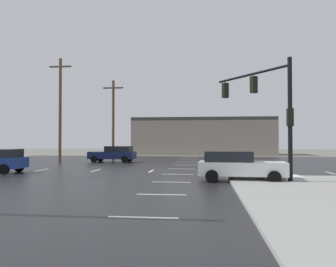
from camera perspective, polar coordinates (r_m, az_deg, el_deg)
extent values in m
plane|color=slate|center=(23.50, 2.01, -6.48)|extent=(120.00, 120.00, 0.00)
cube|color=#232326|center=(23.50, 2.01, -6.45)|extent=(44.00, 44.00, 0.02)
cube|color=white|center=(19.71, 15.89, -6.97)|extent=(4.00, 1.60, 0.06)
cube|color=silver|center=(9.73, -4.24, -13.99)|extent=(2.00, 0.15, 0.01)
cube|color=silver|center=(13.61, -1.13, -10.29)|extent=(2.00, 0.15, 0.01)
cube|color=silver|center=(17.55, 0.56, -8.22)|extent=(2.00, 0.15, 0.01)
cube|color=silver|center=(21.51, 1.61, -6.91)|extent=(2.00, 0.15, 0.01)
cube|color=silver|center=(25.48, 2.34, -6.01)|extent=(2.00, 0.15, 0.01)
cube|color=silver|center=(29.46, 2.87, -5.35)|extent=(2.00, 0.15, 0.01)
cube|color=silver|center=(33.45, 3.27, -4.84)|extent=(2.00, 0.15, 0.01)
cube|color=silver|center=(37.43, 3.59, -4.44)|extent=(2.00, 0.15, 0.01)
cube|color=silver|center=(41.42, 3.84, -4.12)|extent=(2.00, 0.15, 0.01)
cube|color=silver|center=(26.20, -20.49, -5.80)|extent=(0.15, 2.00, 0.01)
cube|color=silver|center=(24.67, -12.11, -6.14)|extent=(0.15, 2.00, 0.01)
cube|color=silver|center=(23.72, -2.84, -6.37)|extent=(0.15, 2.00, 0.01)
cube|color=silver|center=(23.43, 6.92, -6.43)|extent=(0.15, 2.00, 0.01)
cube|color=silver|center=(23.82, 16.65, -6.30)|extent=(0.15, 2.00, 0.01)
cube|color=silver|center=(24.85, 25.81, -6.02)|extent=(0.15, 2.00, 0.01)
cube|color=silver|center=(19.53, 11.51, -7.48)|extent=(0.45, 7.00, 0.01)
cylinder|color=black|center=(18.03, 19.95, 2.35)|extent=(0.22, 0.22, 6.25)
cylinder|color=black|center=(20.34, 13.74, 9.66)|extent=(3.41, 4.74, 0.14)
cube|color=black|center=(20.03, 14.31, 8.01)|extent=(0.46, 0.44, 0.95)
sphere|color=red|center=(20.19, 13.99, 8.76)|extent=(0.20, 0.20, 0.20)
cube|color=black|center=(21.94, 9.67, 7.19)|extent=(0.46, 0.44, 0.95)
sphere|color=red|center=(22.11, 9.40, 7.88)|extent=(0.20, 0.20, 0.20)
cube|color=black|center=(18.04, 19.95, 2.59)|extent=(0.28, 0.36, 0.90)
cube|color=gray|center=(52.58, 5.96, -0.75)|extent=(21.14, 8.00, 5.06)
cube|color=#3F3D3A|center=(52.67, 5.95, 2.27)|extent=(21.14, 8.00, 0.50)
cube|color=black|center=(24.97, -26.59, -2.99)|extent=(2.50, 1.70, 0.55)
cylinder|color=black|center=(23.81, -26.00, -5.45)|extent=(0.66, 0.23, 0.66)
cylinder|color=black|center=(25.36, -23.88, -5.19)|extent=(0.66, 0.23, 0.66)
cube|color=#141E47|center=(33.72, -9.43, -3.65)|extent=(4.56, 1.96, 0.70)
cube|color=black|center=(33.50, -8.32, -2.60)|extent=(2.53, 1.74, 0.55)
cylinder|color=black|center=(33.39, -12.41, -4.26)|extent=(0.67, 0.24, 0.66)
cylinder|color=black|center=(35.08, -11.37, -4.11)|extent=(0.67, 0.24, 0.66)
cylinder|color=black|center=(32.44, -7.33, -4.37)|extent=(0.67, 0.24, 0.66)
cylinder|color=black|center=(34.17, -6.52, -4.21)|extent=(0.67, 0.24, 0.66)
sphere|color=white|center=(33.91, -13.27, -3.62)|extent=(0.18, 0.18, 0.18)
sphere|color=white|center=(34.99, -12.58, -3.54)|extent=(0.18, 0.18, 0.18)
cube|color=white|center=(18.27, 12.39, -5.78)|extent=(4.62, 2.11, 0.70)
cube|color=black|center=(18.22, 10.25, -3.83)|extent=(2.59, 1.83, 0.55)
cylinder|color=black|center=(19.31, 16.86, -6.55)|extent=(0.67, 0.27, 0.66)
cylinder|color=black|center=(17.54, 17.54, -7.10)|extent=(0.67, 0.27, 0.66)
cylinder|color=black|center=(19.21, 7.70, -6.62)|extent=(0.67, 0.27, 0.66)
cylinder|color=black|center=(17.42, 7.43, -7.18)|extent=(0.67, 0.27, 0.66)
sphere|color=white|center=(19.05, 18.98, -5.55)|extent=(0.18, 0.18, 0.18)
sphere|color=white|center=(17.92, 19.54, -5.83)|extent=(0.18, 0.18, 0.18)
cylinder|color=brown|center=(34.51, -17.79, 3.74)|extent=(0.28, 0.28, 10.18)
cube|color=brown|center=(35.13, -17.74, 10.73)|extent=(2.20, 0.14, 0.14)
cylinder|color=brown|center=(36.98, -9.26, 2.21)|extent=(0.28, 0.28, 8.66)
cube|color=brown|center=(37.35, -9.24, 7.62)|extent=(2.20, 0.14, 0.14)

